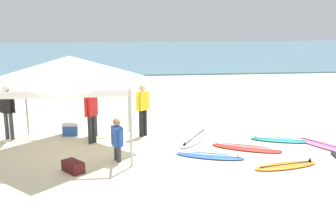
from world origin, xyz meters
The scene contains 16 objects.
ground_plane centered at (0.00, 0.00, 0.00)m, with size 80.00×80.00×0.00m, color beige.
sea centered at (0.00, 33.40, 0.05)m, with size 80.00×36.00×0.10m, color teal.
canopy_tent centered at (-2.38, 0.63, 2.39)m, with size 3.47×3.47×2.75m.
surfboard_teal centered at (4.01, 0.67, 0.04)m, with size 1.95×1.08×0.19m.
surfboard_pink centered at (5.16, -0.08, 0.04)m, with size 1.50×2.07×0.19m.
surfboard_red centered at (2.70, 0.01, 0.04)m, with size 2.12×1.44×0.19m.
surfboard_blue centered at (1.49, -0.56, 0.04)m, with size 1.98×1.16×0.19m.
surfboard_orange centered at (3.30, -1.52, 0.04)m, with size 1.87×0.83×0.19m.
surfboard_white centered at (1.35, 1.16, 0.04)m, with size 1.63×2.23×0.19m.
person_red centered at (-1.87, 1.10, 0.99)m, with size 0.40×0.45×1.71m.
person_green centered at (-1.83, 1.93, 0.99)m, with size 0.25×0.55×1.71m.
person_black centered at (-4.52, 1.78, 0.99)m, with size 0.52×0.33×1.71m.
person_yellow centered at (-0.27, 1.70, 0.99)m, with size 0.44×0.40×1.71m.
person_blue centered at (-1.08, -0.58, 0.66)m, with size 0.34×0.52×1.20m.
gear_bag_near_tent centered at (-2.19, -1.26, 0.14)m, with size 0.60×0.32×0.28m, color #4C1919.
cooler_box centered at (-2.66, 2.06, 0.20)m, with size 0.50×0.36×0.39m.
Camera 1 is at (-0.86, -10.96, 3.82)m, focal length 42.83 mm.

